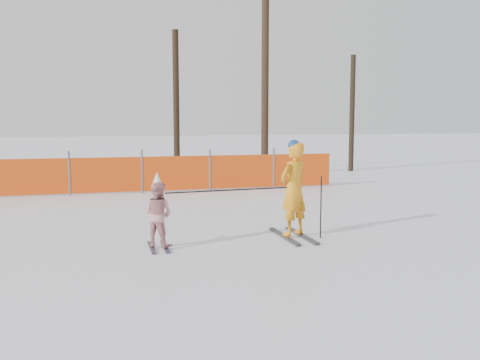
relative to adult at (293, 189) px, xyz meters
name	(u,v)px	position (x,y,z in m)	size (l,w,h in m)	color
ground	(247,239)	(-0.84, 0.08, -0.88)	(120.00, 120.00, 0.00)	white
adult	(293,189)	(0.00, 0.00, 0.00)	(0.73, 1.46, 1.76)	black
child	(158,214)	(-2.45, -0.20, -0.30)	(0.66, 0.85, 1.26)	black
ski_poles	(260,196)	(-0.66, -0.13, -0.09)	(2.79, 0.21, 1.12)	black
safety_fence	(64,176)	(-4.29, 6.60, -0.32)	(15.88, 0.06, 1.25)	#595960
tree_trunks	(260,93)	(2.61, 10.52, 2.23)	(7.45, 1.16, 7.24)	#322216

